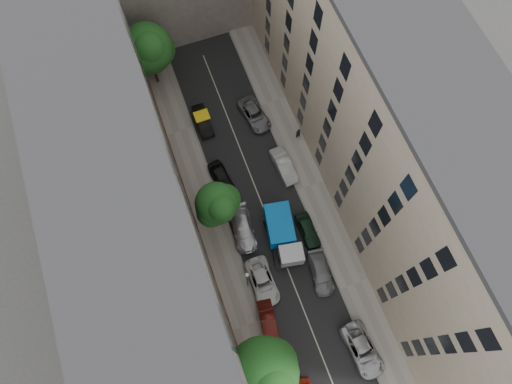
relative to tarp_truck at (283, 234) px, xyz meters
name	(u,v)px	position (x,y,z in m)	size (l,w,h in m)	color
ground	(261,203)	(-0.60, 4.27, -1.55)	(120.00, 120.00, 0.00)	#4C4C49
road_surface	(261,203)	(-0.60, 4.27, -1.54)	(8.00, 44.00, 0.02)	black
sidewalk_left	(211,220)	(-6.10, 4.27, -1.48)	(3.00, 44.00, 0.15)	gray
sidewalk_right	(310,186)	(4.90, 4.27, -1.48)	(3.00, 44.00, 0.15)	gray
building_left	(135,206)	(-11.60, 4.27, 8.45)	(8.00, 44.00, 20.00)	#474542
building_right	(382,123)	(10.40, 4.27, 8.45)	(8.00, 44.00, 20.00)	#C0AE95
tarp_truck	(283,234)	(0.00, 0.00, 0.00)	(3.43, 6.46, 2.81)	black
car_left_1	(268,321)	(-4.20, -7.13, -0.90)	(1.38, 3.95, 1.30)	#4F140F
car_left_2	(263,282)	(-3.40, -3.53, -0.87)	(2.27, 4.92, 1.37)	silver
car_left_3	(243,229)	(-3.40, 2.07, -0.81)	(2.08, 5.12, 1.49)	#B8B7BD
car_left_4	(222,179)	(-3.62, 7.98, -0.83)	(1.70, 4.24, 1.44)	black
car_left_5	(203,121)	(-3.40, 15.27, -0.87)	(1.44, 4.13, 1.36)	black
car_right_0	(363,350)	(3.00, -12.50, -0.83)	(2.40, 5.21, 1.45)	#B5B5BA
car_right_1	(321,273)	(2.20, -4.70, -0.89)	(1.84, 4.54, 1.32)	slate
car_right_2	(308,231)	(2.67, -0.33, -0.88)	(1.59, 3.96, 1.35)	black
car_right_3	(284,166)	(3.00, 7.13, -0.83)	(1.53, 4.39, 1.45)	silver
car_right_4	(254,114)	(2.20, 14.07, -0.89)	(2.20, 4.77, 1.33)	slate
tree_near	(265,374)	(-6.18, -11.26, 4.68)	(5.93, 5.75, 9.25)	#382619
tree_mid	(218,205)	(-5.10, 3.85, 3.45)	(4.53, 4.13, 7.21)	#382619
tree_far	(149,50)	(-6.52, 22.25, 4.19)	(5.62, 5.40, 8.55)	#382619
lamp_post	(247,279)	(-4.84, -3.33, 2.18)	(0.36, 0.36, 5.71)	#19582F
pedestrian	(298,133)	(5.80, 10.08, -0.56)	(0.61, 0.40, 1.68)	black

